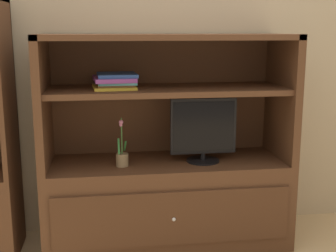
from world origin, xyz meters
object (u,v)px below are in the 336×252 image
object	(u,v)px
potted_plant	(122,157)
magazine_stack	(115,81)
media_console	(167,179)
tv_monitor	(203,130)

from	to	relation	value
potted_plant	magazine_stack	bearing A→B (deg)	110.59
potted_plant	magazine_stack	size ratio (longest dim) A/B	0.95
media_console	tv_monitor	size ratio (longest dim) A/B	3.71
tv_monitor	potted_plant	bearing A→B (deg)	-176.66
media_console	tv_monitor	distance (m)	0.42
potted_plant	magazine_stack	xyz separation A→B (m)	(-0.03, 0.08, 0.49)
tv_monitor	media_console	bearing A→B (deg)	166.60
potted_plant	tv_monitor	bearing A→B (deg)	3.34
media_console	magazine_stack	size ratio (longest dim) A/B	4.86
potted_plant	magazine_stack	distance (m)	0.49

